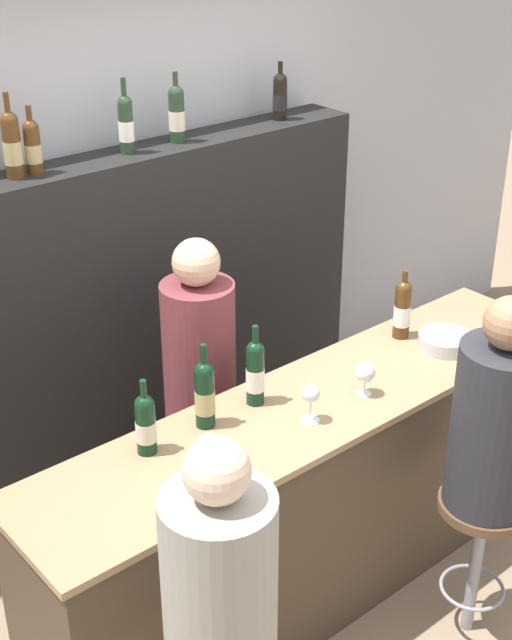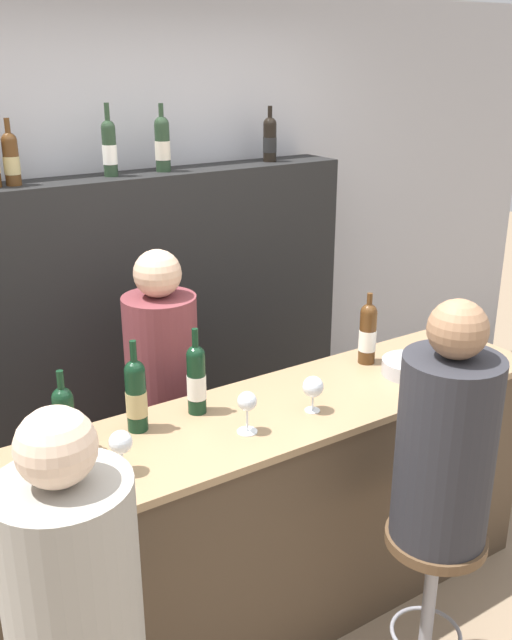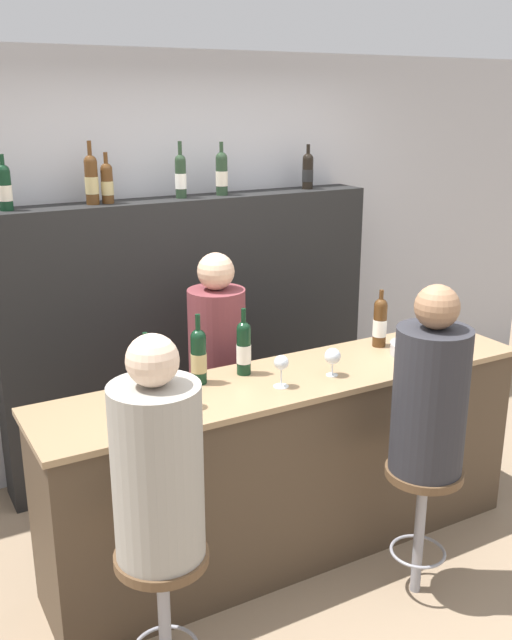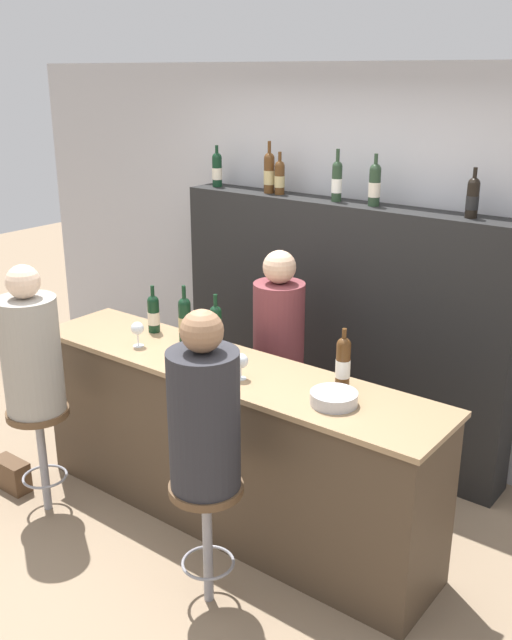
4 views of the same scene
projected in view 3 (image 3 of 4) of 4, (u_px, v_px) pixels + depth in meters
The scene contains 23 objects.
ground_plane at pixel (317, 575), 3.61m from camera, with size 16.00×16.00×0.00m, color #8C755B.
wall_back at pixel (177, 261), 4.63m from camera, with size 6.40×0.05×2.60m.
bar_counter at pixel (291, 465), 3.69m from camera, with size 2.59×0.57×1.00m.
back_bar_cabinet at pixel (193, 334), 4.57m from camera, with size 2.42×0.28×1.74m.
wine_bottle_counter_0 at pixel (147, 369), 3.29m from camera, with size 0.08×0.08×0.30m.
wine_bottle_counter_1 at pixel (199, 356), 3.41m from camera, with size 0.08×0.08×0.35m.
wine_bottle_counter_2 at pixel (244, 347), 3.52m from camera, with size 0.07×0.07×0.34m.
wine_bottle_counter_3 at pixel (380, 322), 3.92m from camera, with size 0.08×0.08×0.32m.
wine_bottle_backbar_0 at pixel (5, 187), 3.77m from camera, with size 0.07×0.07×0.30m.
wine_bottle_backbar_1 at pixel (91, 179), 3.99m from camera, with size 0.08×0.08×0.35m.
wine_bottle_backbar_2 at pixel (107, 183), 4.04m from camera, with size 0.07×0.07×0.29m.
wine_bottle_backbar_3 at pixel (181, 176), 4.24m from camera, with size 0.07×0.07×0.33m.
wine_bottle_backbar_4 at pixel (222, 173), 4.37m from camera, with size 0.07×0.07×0.32m.
wine_bottle_backbar_5 at pixel (308, 171), 4.67m from camera, with size 0.07×0.07×0.29m.
wine_glass_0 at pixel (188, 385), 3.15m from camera, with size 0.08×0.08×0.15m.
wine_glass_1 at pixel (281, 364), 3.37m from camera, with size 0.07×0.07×0.16m.
wine_glass_2 at pixel (333, 357), 3.51m from camera, with size 0.08×0.08×0.14m.
metal_bowl at pixel (412, 349), 3.82m from camera, with size 0.24×0.24×0.06m.
bar_stool_left at pixel (163, 585), 2.74m from camera, with size 0.36×0.36×0.67m.
guest_seated_left at pixel (157, 464), 2.59m from camera, with size 0.34×0.34×0.87m.
bar_stool_right at pixel (422, 496), 3.35m from camera, with size 0.36×0.36×0.67m.
guest_seated_right at pixel (430, 392), 3.20m from camera, with size 0.34×0.34×0.88m.
bartender at pixel (218, 391), 4.11m from camera, with size 0.32×0.32×1.51m.
Camera 3 is at (-1.77, -2.52, 2.32)m, focal length 40.00 mm.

